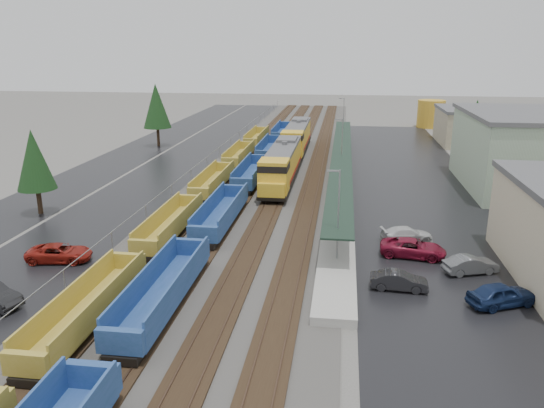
{
  "coord_description": "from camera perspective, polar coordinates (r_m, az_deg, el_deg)",
  "views": [
    {
      "loc": [
        9.69,
        -19.98,
        17.07
      ],
      "look_at": [
        2.85,
        30.15,
        2.0
      ],
      "focal_mm": 35.0,
      "sensor_mm": 36.0,
      "label": 1
    }
  ],
  "objects": [
    {
      "name": "tree_west_far",
      "position": [
        96.25,
        -12.33,
        10.28
      ],
      "size": [
        4.84,
        4.84,
        11.0
      ],
      "color": "#332316",
      "rests_on": "ground"
    },
    {
      "name": "parked_car_west_c",
      "position": [
        47.24,
        -21.88,
        -4.92
      ],
      "size": [
        3.1,
        5.49,
        1.45
      ],
      "primitive_type": "imported",
      "rotation": [
        0.0,
        0.0,
        1.71
      ],
      "color": "maroon",
      "rests_on": "ground"
    },
    {
      "name": "locomotive_trail",
      "position": [
        88.21,
        2.68,
        7.13
      ],
      "size": [
        3.33,
        21.93,
        4.96
      ],
      "color": "black",
      "rests_on": "ground"
    },
    {
      "name": "parked_car_east_c",
      "position": [
        49.69,
        14.28,
        -3.2
      ],
      "size": [
        3.12,
        5.06,
        1.37
      ],
      "primitive_type": "imported",
      "rotation": [
        0.0,
        0.0,
        1.84
      ],
      "color": "silver",
      "rests_on": "ground"
    },
    {
      "name": "well_string_blue",
      "position": [
        60.73,
        -3.61,
        1.41
      ],
      "size": [
        2.75,
        102.08,
        2.44
      ],
      "color": "navy",
      "rests_on": "ground"
    },
    {
      "name": "parked_car_east_e",
      "position": [
        44.41,
        20.59,
        -6.16
      ],
      "size": [
        2.81,
        4.53,
        1.41
      ],
      "primitive_type": "imported",
      "rotation": [
        0.0,
        0.0,
        1.9
      ],
      "color": "#505154",
      "rests_on": "ground"
    },
    {
      "name": "ballast_strip",
      "position": [
        82.34,
        0.84,
        4.65
      ],
      "size": [
        20.0,
        160.0,
        0.08
      ],
      "primitive_type": "cube",
      "color": "#302D2B",
      "rests_on": "ground"
    },
    {
      "name": "storage_tank",
      "position": [
        122.52,
        16.72,
        9.28
      ],
      "size": [
        5.9,
        5.9,
        5.9
      ],
      "primitive_type": "cylinder",
      "color": "gold",
      "rests_on": "ground"
    },
    {
      "name": "trackbed",
      "position": [
        82.32,
        0.84,
        4.73
      ],
      "size": [
        14.6,
        160.0,
        0.22
      ],
      "color": "black",
      "rests_on": "ground"
    },
    {
      "name": "locomotive_lead",
      "position": [
        67.68,
        1.07,
        4.25
      ],
      "size": [
        3.33,
        21.93,
        4.96
      ],
      "color": "black",
      "rests_on": "ground"
    },
    {
      "name": "tree_east",
      "position": [
        80.8,
        21.0,
        7.96
      ],
      "size": [
        4.4,
        4.4,
        10.0
      ],
      "color": "#332316",
      "rests_on": "ground"
    },
    {
      "name": "tree_west_near",
      "position": [
        60.24,
        -24.22,
        4.36
      ],
      "size": [
        3.96,
        3.96,
        9.0
      ],
      "color": "#332316",
      "rests_on": "ground"
    },
    {
      "name": "well_string_yellow",
      "position": [
        57.76,
        -8.31,
        0.38
      ],
      "size": [
        2.51,
        96.91,
        2.22
      ],
      "color": "#A28F2D",
      "rests_on": "ground"
    },
    {
      "name": "parked_car_east_b",
      "position": [
        46.35,
        14.94,
        -4.61
      ],
      "size": [
        3.28,
        5.75,
        1.51
      ],
      "primitive_type": "imported",
      "rotation": [
        0.0,
        0.0,
        1.42
      ],
      "color": "maroon",
      "rests_on": "ground"
    },
    {
      "name": "parked_car_east_a",
      "position": [
        40.04,
        13.5,
        -8.05
      ],
      "size": [
        1.67,
        4.24,
        1.37
      ],
      "primitive_type": "imported",
      "rotation": [
        0.0,
        0.0,
        1.52
      ],
      "color": "black",
      "rests_on": "ground"
    },
    {
      "name": "parked_car_east_d",
      "position": [
        39.86,
        23.45,
        -8.95
      ],
      "size": [
        3.7,
        5.15,
        1.63
      ],
      "primitive_type": "imported",
      "rotation": [
        0.0,
        0.0,
        1.99
      ],
      "color": "#132348",
      "rests_on": "ground"
    },
    {
      "name": "east_commuter_lot",
      "position": [
        72.63,
        14.92,
        2.43
      ],
      "size": [
        16.0,
        100.0,
        0.02
      ],
      "primitive_type": "cube",
      "color": "black",
      "rests_on": "ground"
    },
    {
      "name": "west_parking_lot",
      "position": [
        85.42,
        -9.23,
        4.85
      ],
      "size": [
        10.0,
        160.0,
        0.02
      ],
      "primitive_type": "cube",
      "color": "black",
      "rests_on": "ground"
    },
    {
      "name": "chainlink_fence",
      "position": [
        82.2,
        -5.91,
        5.65
      ],
      "size": [
        0.08,
        160.04,
        2.02
      ],
      "color": "gray",
      "rests_on": "ground"
    },
    {
      "name": "station_platform",
      "position": [
        71.87,
        7.42,
        3.3
      ],
      "size": [
        3.0,
        80.0,
        8.0
      ],
      "color": "#9E9B93",
      "rests_on": "ground"
    },
    {
      "name": "west_road",
      "position": [
        88.83,
        -15.44,
        4.91
      ],
      "size": [
        9.0,
        160.0,
        0.02
      ],
      "primitive_type": "cube",
      "color": "black",
      "rests_on": "ground"
    },
    {
      "name": "distant_hills",
      "position": [
        233.94,
        16.73,
        11.72
      ],
      "size": [
        301.0,
        140.0,
        25.2
      ],
      "color": "#495C48",
      "rests_on": "ground"
    }
  ]
}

